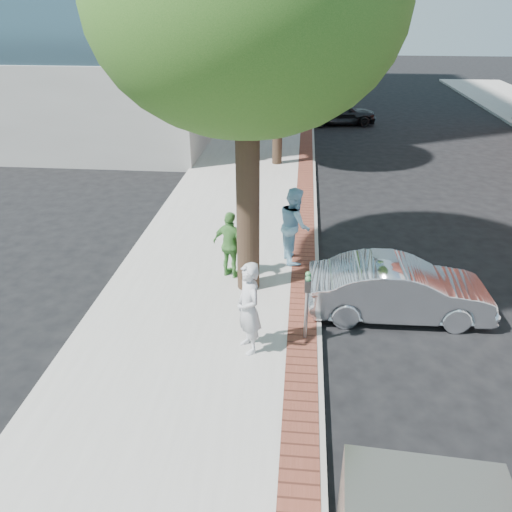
# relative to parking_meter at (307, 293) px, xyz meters

# --- Properties ---
(ground) EXTENTS (120.00, 120.00, 0.00)m
(ground) POSITION_rel_parking_meter_xyz_m (-0.76, 0.03, -1.21)
(ground) COLOR black
(ground) RESTS_ON ground
(sidewalk) EXTENTS (5.00, 60.00, 0.15)m
(sidewalk) POSITION_rel_parking_meter_xyz_m (-2.26, 8.03, -1.13)
(sidewalk) COLOR #9E9991
(sidewalk) RESTS_ON ground
(brick_strip) EXTENTS (0.60, 60.00, 0.01)m
(brick_strip) POSITION_rel_parking_meter_xyz_m (-0.06, 8.03, -1.05)
(brick_strip) COLOR brown
(brick_strip) RESTS_ON sidewalk
(curb) EXTENTS (0.10, 60.00, 0.15)m
(curb) POSITION_rel_parking_meter_xyz_m (0.29, 8.03, -1.13)
(curb) COLOR gray
(curb) RESTS_ON ground
(office_base) EXTENTS (18.20, 22.20, 4.00)m
(office_base) POSITION_rel_parking_meter_xyz_m (-13.76, 22.03, 0.79)
(office_base) COLOR gray
(office_base) RESTS_ON ground
(signal_near) EXTENTS (0.70, 0.15, 3.80)m
(signal_near) POSITION_rel_parking_meter_xyz_m (0.14, 22.03, 1.05)
(signal_near) COLOR black
(signal_near) RESTS_ON ground
(tree_near) EXTENTS (6.00, 6.00, 8.51)m
(tree_near) POSITION_rel_parking_meter_xyz_m (-1.36, 1.93, 4.97)
(tree_near) COLOR black
(tree_near) RESTS_ON sidewalk
(tree_far) EXTENTS (4.80, 4.80, 7.14)m
(tree_far) POSITION_rel_parking_meter_xyz_m (-1.26, 12.03, 4.09)
(tree_far) COLOR black
(tree_far) RESTS_ON sidewalk
(parking_meter) EXTENTS (0.12, 0.32, 1.47)m
(parking_meter) POSITION_rel_parking_meter_xyz_m (0.00, 0.00, 0.00)
(parking_meter) COLOR gray
(parking_meter) RESTS_ON sidewalk
(person_gray) EXTENTS (0.73, 0.82, 1.87)m
(person_gray) POSITION_rel_parking_meter_xyz_m (-1.09, -0.47, -0.12)
(person_gray) COLOR #BBBCC0
(person_gray) RESTS_ON sidewalk
(person_officer) EXTENTS (0.96, 1.11, 1.97)m
(person_officer) POSITION_rel_parking_meter_xyz_m (-0.33, 3.41, -0.07)
(person_officer) COLOR #9AD0EE
(person_officer) RESTS_ON sidewalk
(person_green) EXTENTS (1.07, 0.78, 1.68)m
(person_green) POSITION_rel_parking_meter_xyz_m (-1.83, 2.38, -0.21)
(person_green) COLOR #509744
(person_green) RESTS_ON sidewalk
(sedan_silver) EXTENTS (3.95, 1.47, 1.29)m
(sedan_silver) POSITION_rel_parking_meter_xyz_m (2.01, 1.25, -0.56)
(sedan_silver) COLOR silver
(sedan_silver) RESTS_ON ground
(bg_car) EXTENTS (4.24, 2.16, 1.38)m
(bg_car) POSITION_rel_parking_meter_xyz_m (1.69, 20.22, -0.51)
(bg_car) COLOR black
(bg_car) RESTS_ON ground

